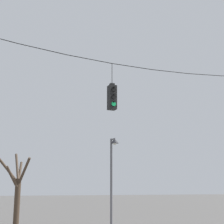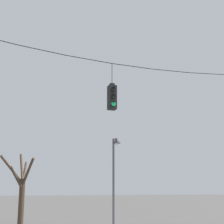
% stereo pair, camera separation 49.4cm
% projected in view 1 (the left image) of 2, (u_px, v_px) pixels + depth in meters
% --- Properties ---
extents(span_wire, '(14.41, 0.03, 0.51)m').
position_uv_depth(span_wire, '(132.00, 63.00, 15.72)').
color(span_wire, black).
extents(traffic_light_near_right_pole, '(0.34, 0.46, 2.12)m').
position_uv_depth(traffic_light_near_right_pole, '(112.00, 97.00, 14.95)').
color(traffic_light_near_right_pole, black).
extents(street_lamp, '(0.40, 0.70, 4.58)m').
position_uv_depth(street_lamp, '(113.00, 166.00, 17.51)').
color(street_lamp, '#515156').
rests_on(street_lamp, ground_plane).
extents(bare_tree, '(1.90, 2.70, 4.17)m').
position_uv_depth(bare_tree, '(17.00, 188.00, 19.82)').
color(bare_tree, '#423326').
rests_on(bare_tree, ground_plane).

